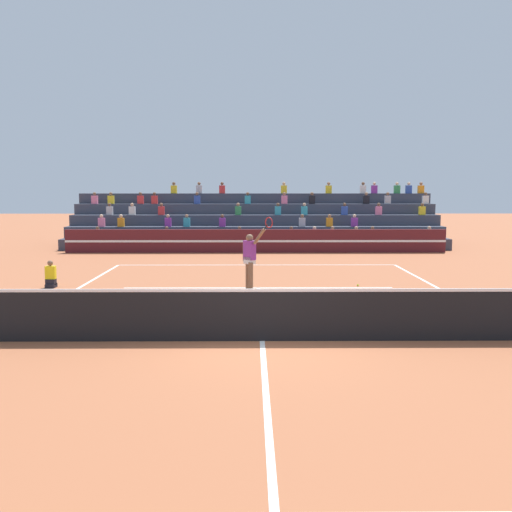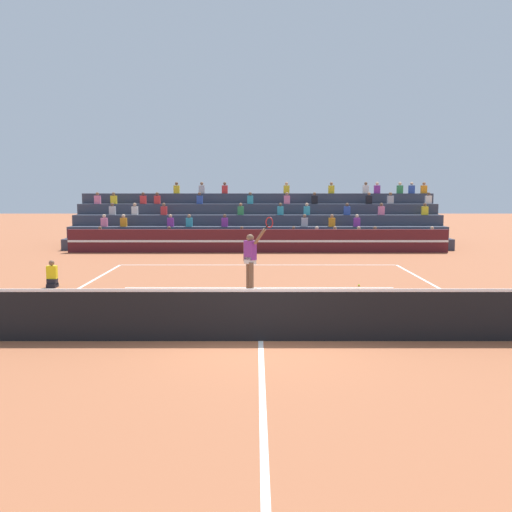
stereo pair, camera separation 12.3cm
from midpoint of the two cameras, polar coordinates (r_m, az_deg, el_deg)
name	(u,v)px [view 2 (the right image)]	position (r m, az deg, el deg)	size (l,w,h in m)	color
ground_plane	(260,341)	(12.10, 0.70, -8.10)	(120.00, 120.00, 0.00)	#AD603D
court_lines	(260,341)	(12.09, 0.70, -8.08)	(11.10, 23.90, 0.01)	white
tennis_net	(260,314)	(11.97, 0.70, -5.58)	(12.00, 0.10, 1.10)	#2D6B38
sponsor_banner_wall	(257,241)	(28.36, 0.27, 1.44)	(18.00, 0.26, 1.10)	#51191E
bleacher_stand	(257,226)	(32.11, 0.24, 2.87)	(19.24, 4.75, 3.38)	#383D4C
ball_kid_courtside	(52,277)	(19.45, -18.73, -1.88)	(0.30, 0.36, 0.84)	black
tennis_player	(250,259)	(17.48, -0.35, -0.30)	(0.90, 1.06, 2.31)	brown
tennis_ball	(358,285)	(18.94, 9.91, -2.76)	(0.07, 0.07, 0.07)	#C6DB33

